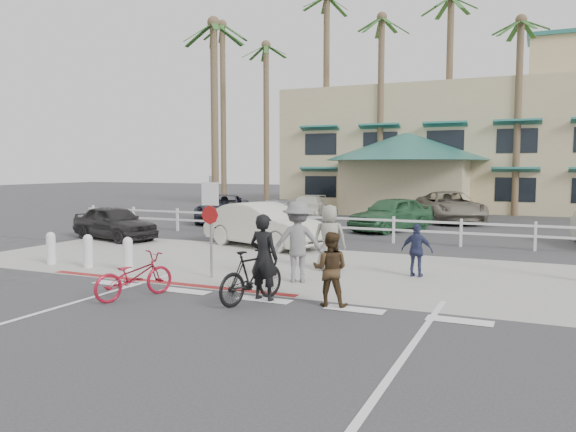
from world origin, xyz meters
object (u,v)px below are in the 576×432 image
at_px(car_white_sedan, 264,225).
at_px(car_red_compact, 115,223).
at_px(bike_red, 134,276).
at_px(sign_post, 211,221).
at_px(bike_black, 252,276).

height_order(car_white_sedan, car_red_compact, car_white_sedan).
bearing_deg(bike_red, sign_post, -77.26).
xyz_separation_m(sign_post, car_white_sedan, (-1.27, 5.51, -0.67)).
relative_size(sign_post, car_white_sedan, 0.61).
distance_m(sign_post, bike_black, 2.99).
bearing_deg(car_red_compact, car_white_sedan, -70.21).
bearing_deg(sign_post, car_white_sedan, 102.95).
distance_m(bike_red, car_white_sedan, 8.13).
xyz_separation_m(sign_post, car_red_compact, (-7.44, 4.92, -0.78)).
xyz_separation_m(sign_post, bike_black, (2.15, -1.87, -0.89)).
relative_size(car_white_sedan, car_red_compact, 1.21).
xyz_separation_m(bike_red, car_white_sedan, (-0.92, 8.08, 0.29)).
height_order(sign_post, car_white_sedan, sign_post).
height_order(sign_post, bike_red, sign_post).
relative_size(bike_red, car_white_sedan, 0.39).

